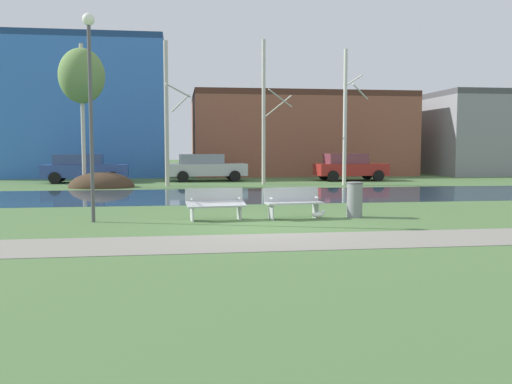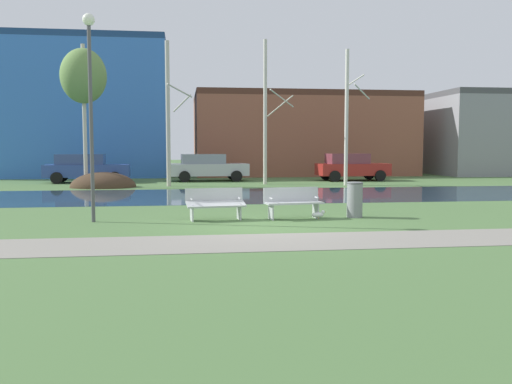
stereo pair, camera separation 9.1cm
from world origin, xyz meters
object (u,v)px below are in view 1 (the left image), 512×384
(bench_left, at_px, (215,203))
(streetlamp, at_px, (90,84))
(seagull, at_px, (318,214))
(parked_sedan_second_silver, at_px, (206,167))
(bench_right, at_px, (293,202))
(parked_hatch_third_red, at_px, (349,167))
(trash_bin, at_px, (355,199))
(parked_van_nearest_blue, at_px, (84,168))

(bench_left, xyz_separation_m, streetlamp, (-3.26, 0.08, 3.17))
(seagull, distance_m, parked_sedan_second_silver, 17.38)
(bench_right, xyz_separation_m, streetlamp, (-5.43, 0.08, 3.17))
(seagull, distance_m, parked_hatch_third_red, 17.59)
(trash_bin, height_order, parked_sedan_second_silver, parked_sedan_second_silver)
(seagull, bearing_deg, parked_sedan_second_silver, 97.50)
(trash_bin, height_order, parked_van_nearest_blue, parked_van_nearest_blue)
(bench_right, bearing_deg, streetlamp, 179.14)
(bench_left, height_order, trash_bin, trash_bin)
(trash_bin, relative_size, parked_hatch_third_red, 0.24)
(bench_left, relative_size, bench_right, 1.00)
(streetlamp, xyz_separation_m, parked_hatch_third_red, (12.23, 16.20, -2.81))
(parked_hatch_third_red, bearing_deg, trash_bin, -107.16)
(bench_right, relative_size, trash_bin, 1.65)
(seagull, bearing_deg, bench_left, 176.26)
(bench_right, bearing_deg, parked_sedan_second_silver, 95.33)
(parked_van_nearest_blue, xyz_separation_m, parked_sedan_second_silver, (6.81, 0.41, -0.00))
(bench_right, xyz_separation_m, parked_sedan_second_silver, (-1.59, 17.03, 0.35))
(bench_right, bearing_deg, seagull, -15.37)
(bench_left, distance_m, parked_van_nearest_blue, 17.75)
(streetlamp, xyz_separation_m, parked_van_nearest_blue, (-2.96, 16.54, -2.81))
(bench_left, relative_size, parked_sedan_second_silver, 0.36)
(parked_sedan_second_silver, bearing_deg, parked_van_nearest_blue, -176.57)
(parked_van_nearest_blue, xyz_separation_m, parked_hatch_third_red, (15.20, -0.33, 0.00))
(seagull, height_order, parked_van_nearest_blue, parked_van_nearest_blue)
(bench_left, bearing_deg, streetlamp, 178.57)
(bench_right, distance_m, parked_hatch_third_red, 17.65)
(bench_left, relative_size, parked_van_nearest_blue, 0.36)
(bench_right, relative_size, streetlamp, 0.30)
(bench_left, xyz_separation_m, parked_hatch_third_red, (8.97, 16.29, 0.36))
(seagull, height_order, parked_hatch_third_red, parked_hatch_third_red)
(bench_right, xyz_separation_m, parked_van_nearest_blue, (-8.39, 16.62, 0.35))
(bench_left, distance_m, parked_sedan_second_silver, 17.04)
(bench_left, height_order, parked_van_nearest_blue, parked_van_nearest_blue)
(streetlamp, relative_size, parked_hatch_third_red, 1.29)
(bench_right, xyz_separation_m, trash_bin, (1.79, 0.06, 0.05))
(trash_bin, relative_size, parked_van_nearest_blue, 0.22)
(streetlamp, bearing_deg, parked_hatch_third_red, 52.95)
(trash_bin, bearing_deg, bench_left, -179.13)
(parked_hatch_third_red, bearing_deg, seagull, -110.40)
(streetlamp, height_order, parked_hatch_third_red, streetlamp)
(parked_hatch_third_red, bearing_deg, parked_sedan_second_silver, 174.95)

